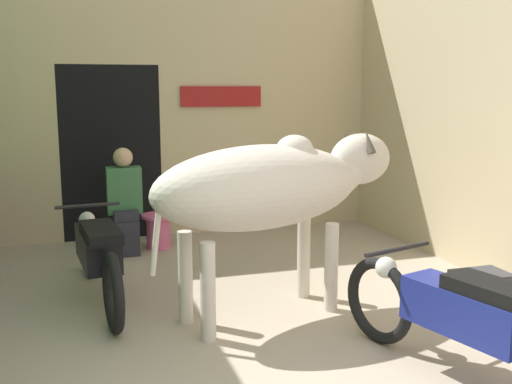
{
  "coord_description": "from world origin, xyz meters",
  "views": [
    {
      "loc": [
        -1.33,
        -2.0,
        1.8
      ],
      "look_at": [
        0.02,
        2.31,
        1.0
      ],
      "focal_mm": 42.0,
      "sensor_mm": 36.0,
      "label": 1
    }
  ],
  "objects_px": {
    "shopkeeper_seated": "(125,199)",
    "motorcycle_near": "(466,318)",
    "crate": "(481,289)",
    "motorcycle_far": "(98,252)",
    "cow": "(274,186)",
    "plastic_stool": "(158,230)"
  },
  "relations": [
    {
      "from": "shopkeeper_seated",
      "to": "plastic_stool",
      "type": "height_order",
      "value": "shopkeeper_seated"
    },
    {
      "from": "motorcycle_far",
      "to": "plastic_stool",
      "type": "xyz_separation_m",
      "value": [
        0.72,
        1.52,
        -0.21
      ]
    },
    {
      "from": "motorcycle_near",
      "to": "crate",
      "type": "distance_m",
      "value": 1.5
    },
    {
      "from": "motorcycle_far",
      "to": "crate",
      "type": "bearing_deg",
      "value": -19.44
    },
    {
      "from": "motorcycle_far",
      "to": "crate",
      "type": "xyz_separation_m",
      "value": [
        3.01,
        -1.06,
        -0.28
      ]
    },
    {
      "from": "shopkeeper_seated",
      "to": "motorcycle_far",
      "type": "bearing_deg",
      "value": -104.06
    },
    {
      "from": "motorcycle_near",
      "to": "shopkeeper_seated",
      "type": "height_order",
      "value": "shopkeeper_seated"
    },
    {
      "from": "motorcycle_far",
      "to": "shopkeeper_seated",
      "type": "xyz_separation_m",
      "value": [
        0.36,
        1.42,
        0.18
      ]
    },
    {
      "from": "motorcycle_near",
      "to": "plastic_stool",
      "type": "xyz_separation_m",
      "value": [
        -1.32,
        3.68,
        -0.21
      ]
    },
    {
      "from": "cow",
      "to": "motorcycle_near",
      "type": "distance_m",
      "value": 1.73
    },
    {
      "from": "crate",
      "to": "cow",
      "type": "bearing_deg",
      "value": 168.62
    },
    {
      "from": "shopkeeper_seated",
      "to": "plastic_stool",
      "type": "distance_m",
      "value": 0.54
    },
    {
      "from": "crate",
      "to": "motorcycle_far",
      "type": "bearing_deg",
      "value": 160.56
    },
    {
      "from": "motorcycle_near",
      "to": "motorcycle_far",
      "type": "relative_size",
      "value": 0.96
    },
    {
      "from": "motorcycle_far",
      "to": "plastic_stool",
      "type": "distance_m",
      "value": 1.69
    },
    {
      "from": "cow",
      "to": "crate",
      "type": "bearing_deg",
      "value": -11.38
    },
    {
      "from": "motorcycle_far",
      "to": "cow",
      "type": "bearing_deg",
      "value": -28.79
    },
    {
      "from": "shopkeeper_seated",
      "to": "motorcycle_near",
      "type": "bearing_deg",
      "value": -64.88
    },
    {
      "from": "cow",
      "to": "plastic_stool",
      "type": "distance_m",
      "value": 2.46
    },
    {
      "from": "motorcycle_near",
      "to": "crate",
      "type": "xyz_separation_m",
      "value": [
        0.98,
        1.1,
        -0.28
      ]
    },
    {
      "from": "cow",
      "to": "motorcycle_far",
      "type": "xyz_separation_m",
      "value": [
        -1.31,
        0.72,
        -0.62
      ]
    },
    {
      "from": "motorcycle_far",
      "to": "crate",
      "type": "height_order",
      "value": "motorcycle_far"
    }
  ]
}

